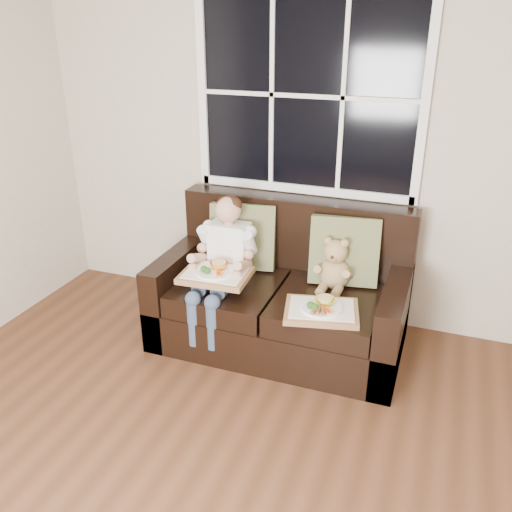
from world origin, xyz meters
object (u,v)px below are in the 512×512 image
at_px(tray_left, 216,274).
at_px(tray_right, 321,310).
at_px(teddy_bear, 335,268).
at_px(child, 224,254).
at_px(loveseat, 283,300).

distance_m(tray_left, tray_right, 0.75).
relative_size(teddy_bear, tray_right, 0.73).
bearing_deg(child, loveseat, 17.17).
height_order(teddy_bear, tray_right, teddy_bear).
bearing_deg(loveseat, tray_left, -144.17).
bearing_deg(child, teddy_bear, 12.35).
bearing_deg(loveseat, teddy_bear, 6.70).
distance_m(teddy_bear, tray_left, 0.80).
distance_m(child, tray_right, 0.80).
bearing_deg(teddy_bear, tray_right, -86.72).
xyz_separation_m(loveseat, teddy_bear, (0.35, 0.04, 0.29)).
distance_m(loveseat, teddy_bear, 0.46).
relative_size(tray_left, tray_right, 0.91).
xyz_separation_m(loveseat, child, (-0.39, -0.12, 0.34)).
bearing_deg(tray_left, child, 89.00).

